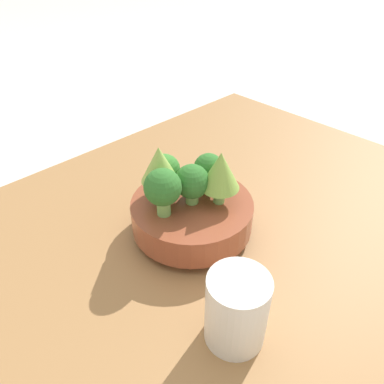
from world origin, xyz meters
TOP-DOWN VIEW (x-y plane):
  - ground_plane at (0.00, 0.00)m, footprint 6.00×6.00m
  - table at (0.00, 0.00)m, footprint 1.12×0.74m
  - bowl at (-0.02, -0.01)m, footprint 0.20×0.20m
  - broccoli_floret_right at (0.03, -0.02)m, footprint 0.06×0.06m
  - romanesco_piece_near at (0.01, -0.05)m, footprint 0.06×0.06m
  - broccoli_floret_center at (-0.02, -0.01)m, footprint 0.06×0.06m
  - broccoli_floret_front at (-0.01, -0.06)m, footprint 0.05×0.05m
  - broccoli_floret_left at (-0.07, -0.01)m, footprint 0.05×0.05m
  - romanesco_piece_far at (-0.05, 0.02)m, footprint 0.06×0.06m
  - cup at (0.08, 0.17)m, footprint 0.08×0.08m

SIDE VIEW (x-z plane):
  - ground_plane at x=0.00m, z-range 0.00..0.00m
  - table at x=0.00m, z-range 0.00..0.04m
  - bowl at x=-0.02m, z-range 0.04..0.11m
  - cup at x=0.08m, z-range 0.04..0.14m
  - broccoli_floret_center at x=-0.02m, z-range 0.11..0.17m
  - broccoli_floret_front at x=-0.01m, z-range 0.11..0.17m
  - broccoli_floret_left at x=-0.07m, z-range 0.11..0.17m
  - broccoli_floret_right at x=0.03m, z-range 0.11..0.19m
  - romanesco_piece_far at x=-0.05m, z-range 0.11..0.21m
  - romanesco_piece_near at x=0.01m, z-range 0.12..0.21m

